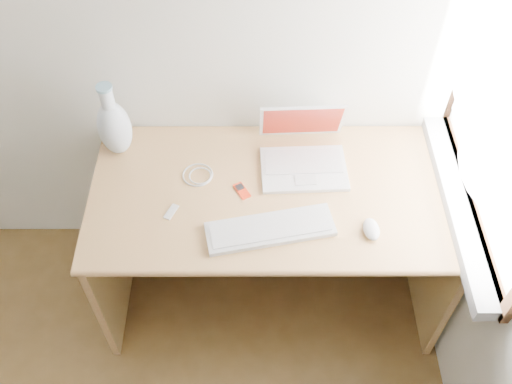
{
  "coord_description": "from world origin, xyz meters",
  "views": [
    {
      "loc": [
        0.91,
        -0.05,
        2.51
      ],
      "look_at": [
        0.92,
        1.35,
        0.8
      ],
      "focal_mm": 40.0,
      "sensor_mm": 36.0,
      "label": 1
    }
  ],
  "objects_px": {
    "laptop": "(304,153)",
    "external_keyboard": "(270,229)",
    "vase": "(114,126)",
    "desk": "(272,208)"
  },
  "relations": [
    {
      "from": "vase",
      "to": "desk",
      "type": "bearing_deg",
      "value": -11.82
    },
    {
      "from": "desk",
      "to": "vase",
      "type": "xyz_separation_m",
      "value": [
        -0.64,
        0.13,
        0.36
      ]
    },
    {
      "from": "external_keyboard",
      "to": "vase",
      "type": "bearing_deg",
      "value": 134.93
    },
    {
      "from": "desk",
      "to": "laptop",
      "type": "xyz_separation_m",
      "value": [
        0.12,
        0.07,
        0.28
      ]
    },
    {
      "from": "external_keyboard",
      "to": "desk",
      "type": "bearing_deg",
      "value": 74.99
    },
    {
      "from": "laptop",
      "to": "vase",
      "type": "height_order",
      "value": "vase"
    },
    {
      "from": "external_keyboard",
      "to": "laptop",
      "type": "bearing_deg",
      "value": 56.49
    },
    {
      "from": "laptop",
      "to": "vase",
      "type": "relative_size",
      "value": 1.03
    },
    {
      "from": "laptop",
      "to": "external_keyboard",
      "type": "xyz_separation_m",
      "value": [
        -0.14,
        -0.35,
        -0.04
      ]
    },
    {
      "from": "laptop",
      "to": "desk",
      "type": "bearing_deg",
      "value": -154.22
    }
  ]
}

